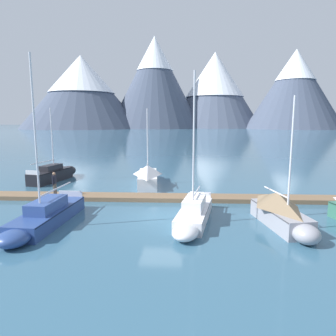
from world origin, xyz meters
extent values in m
plane|color=#335B75|center=(0.00, 0.00, 0.00)|extent=(700.00, 700.00, 0.00)
cone|color=#424C60|center=(-71.14, 191.88, 24.46)|extent=(83.06, 83.06, 48.92)
cone|color=white|center=(-71.14, 191.88, 36.38)|extent=(44.91, 44.91, 25.19)
cone|color=#424C60|center=(-21.99, 203.34, 31.65)|extent=(66.06, 66.06, 63.30)
cone|color=white|center=(-21.99, 203.34, 51.63)|extent=(25.69, 25.69, 23.44)
cone|color=#4C566B|center=(21.41, 217.92, 27.62)|extent=(69.98, 69.98, 55.24)
cone|color=white|center=(21.41, 217.92, 38.97)|extent=(43.41, 43.41, 32.63)
cone|color=#424C60|center=(71.31, 192.04, 25.48)|extent=(62.23, 62.23, 50.95)
cone|color=white|center=(71.31, 192.04, 41.06)|extent=(25.51, 25.51, 19.89)
cube|color=brown|center=(0.00, 4.00, 0.15)|extent=(26.14, 2.02, 0.30)
cylinder|color=#38383D|center=(0.01, 3.32, 0.12)|extent=(25.08, 0.60, 0.24)
cylinder|color=#38383D|center=(-0.01, 4.68, 0.12)|extent=(25.08, 0.60, 0.24)
cube|color=black|center=(-11.23, 9.85, 0.53)|extent=(2.42, 5.18, 1.07)
ellipsoid|color=black|center=(-10.67, 12.64, 0.53)|extent=(1.62, 2.23, 1.01)
cube|color=black|center=(-11.23, 9.85, 1.03)|extent=(2.44, 5.09, 0.06)
cylinder|color=silver|center=(-11.12, 10.35, 3.93)|extent=(0.10, 0.10, 5.73)
cylinder|color=silver|center=(-11.43, 8.85, 1.97)|extent=(0.68, 3.02, 0.08)
cube|color=black|center=(-11.20, 9.97, 1.31)|extent=(1.45, 2.40, 0.49)
cube|color=silver|center=(-11.70, 7.48, 1.25)|extent=(1.32, 0.36, 0.36)
cube|color=navy|center=(-6.18, -1.41, 0.39)|extent=(2.00, 6.03, 0.79)
ellipsoid|color=navy|center=(-6.33, -4.67, 0.39)|extent=(1.54, 1.68, 0.75)
cube|color=#121D39|center=(-6.18, -1.41, 0.75)|extent=(2.04, 5.91, 0.06)
cylinder|color=silver|center=(-6.22, -2.26, 4.87)|extent=(0.10, 0.10, 8.17)
cylinder|color=silver|center=(-6.13, -0.39, 1.72)|extent=(0.25, 3.74, 0.08)
cube|color=#2F4A8A|center=(-6.18, -1.56, 1.08)|extent=(1.33, 2.73, 0.59)
cube|color=silver|center=(-6.04, 1.48, 0.97)|extent=(1.56, 0.17, 0.36)
cube|color=white|center=(-1.96, 8.79, 0.54)|extent=(2.19, 5.75, 1.08)
ellipsoid|color=white|center=(-2.32, 11.95, 0.54)|extent=(1.56, 2.30, 1.03)
cube|color=slate|center=(-1.96, 8.79, 1.04)|extent=(2.21, 5.64, 0.06)
cylinder|color=silver|center=(-2.03, 9.36, 3.88)|extent=(0.10, 0.10, 5.60)
cylinder|color=silver|center=(-1.88, 8.07, 2.07)|extent=(0.37, 2.59, 0.08)
pyramid|color=silver|center=(-1.91, 8.37, 1.46)|extent=(2.31, 4.66, 0.76)
cube|color=silver|center=(1.93, -0.41, 0.35)|extent=(2.36, 5.42, 0.71)
ellipsoid|color=silver|center=(1.43, -3.31, 0.35)|extent=(1.55, 1.99, 0.67)
cube|color=slate|center=(1.93, -0.41, 0.67)|extent=(2.38, 5.32, 0.06)
cylinder|color=silver|center=(1.82, -1.03, 4.47)|extent=(0.10, 0.10, 7.51)
cylinder|color=silver|center=(2.07, 0.36, 1.52)|extent=(0.56, 2.80, 0.08)
cube|color=white|center=(1.91, -0.54, 1.03)|extent=(1.43, 2.50, 0.65)
cube|color=silver|center=(2.37, 2.09, 0.89)|extent=(1.33, 0.33, 0.36)
cube|color=#93939E|center=(6.52, -1.06, 0.48)|extent=(2.27, 4.71, 0.96)
ellipsoid|color=#93939E|center=(7.00, -3.52, 0.48)|extent=(1.46, 1.58, 0.91)
cube|color=#424247|center=(6.52, -1.06, 0.92)|extent=(2.30, 4.63, 0.06)
cylinder|color=silver|center=(6.67, -1.80, 3.91)|extent=(0.10, 0.10, 5.92)
cylinder|color=silver|center=(6.41, -0.46, 1.74)|extent=(0.60, 2.69, 0.08)
pyramid|color=#7A664C|center=(6.46, -0.73, 1.36)|extent=(2.35, 3.87, 0.81)
cylinder|color=brown|center=(-8.05, 3.48, 0.73)|extent=(0.14, 0.14, 0.86)
cylinder|color=brown|center=(-8.05, 3.74, 0.73)|extent=(0.14, 0.14, 0.86)
cube|color=black|center=(-8.05, 3.61, 1.46)|extent=(0.22, 0.38, 0.60)
sphere|color=#A37556|center=(-8.05, 3.61, 1.88)|extent=(0.22, 0.22, 0.22)
cylinder|color=black|center=(-8.05, 3.36, 1.39)|extent=(0.09, 0.09, 0.62)
cylinder|color=black|center=(-8.05, 3.86, 1.39)|extent=(0.09, 0.09, 0.62)
camera|label=1|loc=(1.49, -17.21, 5.69)|focal=32.43mm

